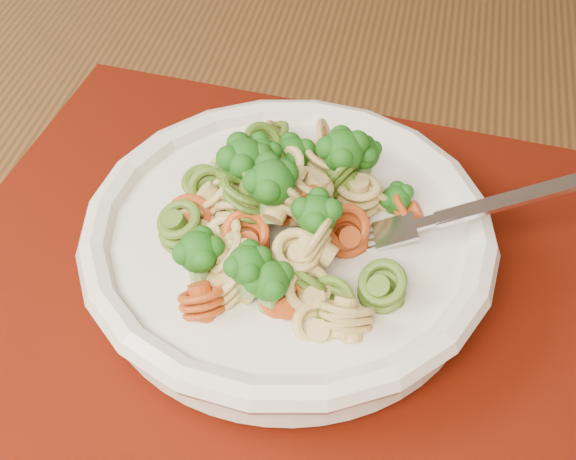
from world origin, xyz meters
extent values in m
cube|color=#543317|center=(0.63, 0.52, 0.69)|extent=(1.67, 1.37, 0.04)
cube|color=#520F03|center=(0.60, 0.46, 0.72)|extent=(0.56, 0.51, 0.00)
cylinder|color=silver|center=(0.60, 0.45, 0.72)|extent=(0.11, 0.11, 0.01)
cylinder|color=silver|center=(0.60, 0.45, 0.74)|extent=(0.24, 0.24, 0.03)
torus|color=silver|center=(0.60, 0.45, 0.76)|extent=(0.26, 0.26, 0.02)
camera|label=1|loc=(0.54, 0.12, 1.11)|focal=50.00mm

